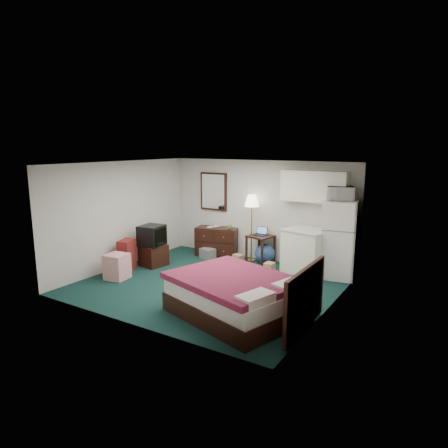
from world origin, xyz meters
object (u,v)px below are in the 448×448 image
Objects in this scene: desk at (260,249)px; fridge at (339,239)px; suitcase at (127,255)px; floor_lamp at (251,228)px; bed at (236,296)px; tv_stand at (154,255)px; dresser at (217,241)px; kitchen_counter at (306,253)px.

fridge reaches higher than desk.
suitcase is at bearing -164.65° from fridge.
bed is at bearing -66.48° from floor_lamp.
floor_lamp is 0.80× the size of bed.
suitcase reaches higher than desk.
tv_stand is at bearing -169.75° from fridge.
kitchen_counter reaches higher than dresser.
kitchen_counter reaches higher than desk.
kitchen_counter is 2.74m from bed.
kitchen_counter is 3.59m from tv_stand.
fridge is 3.08× the size of tv_stand.
tv_stand is at bearing -131.33° from desk.
kitchen_counter is at bearing 30.05° from tv_stand.
desk is 3.13m from bed.
fridge reaches higher than kitchen_counter.
fridge is (0.67, 0.18, 0.35)m from kitchen_counter.
dresser reaches higher than suitcase.
suitcase is (-0.31, -0.57, 0.10)m from tv_stand.
fridge is at bearing -3.02° from floor_lamp.
tv_stand is 0.66m from suitcase.
bed is (1.03, -2.96, -0.01)m from desk.
fridge reaches higher than floor_lamp.
desk is at bearing 45.10° from tv_stand.
tv_stand is (-3.11, 1.41, -0.08)m from bed.
kitchen_counter reaches higher than suitcase.
kitchen_counter is 4.11m from suitcase.
floor_lamp is 2.40× the size of desk.
dresser is at bearing -170.23° from desk.
fridge reaches higher than suitcase.
dresser is 1.09× the size of kitchen_counter.
dresser is 1.52× the size of suitcase.
kitchen_counter is (1.25, -0.23, 0.15)m from desk.
bed is (1.32, -3.03, -0.50)m from floor_lamp.
fridge is 0.81× the size of bed.
suitcase is (-2.40, -2.12, 0.01)m from desk.
kitchen_counter is 1.80× the size of tv_stand.
kitchen_counter reaches higher than tv_stand.
suitcase is (-2.10, -2.19, -0.48)m from floor_lamp.
suitcase is at bearing -126.45° from desk.
suitcase is (-3.42, 0.84, 0.02)m from bed.
bed is at bearing -80.59° from kitchen_counter.
floor_lamp is at bearing -13.07° from dresser.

